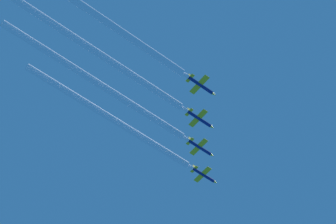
# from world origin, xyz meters

# --- Properties ---
(jet_lead) EXTENTS (8.78, 12.79, 3.07)m
(jet_lead) POSITION_xyz_m (-16.24, 15.38, 201.52)
(jet_lead) COLOR navy
(jet_second_echelon) EXTENTS (8.78, 12.79, 3.07)m
(jet_second_echelon) POSITION_xyz_m (-5.66, 4.69, 199.83)
(jet_second_echelon) COLOR navy
(jet_third_echelon) EXTENTS (8.78, 12.79, 3.07)m
(jet_third_echelon) POSITION_xyz_m (5.11, -4.47, 198.53)
(jet_third_echelon) COLOR navy
(jet_fourth_echelon) EXTENTS (8.78, 12.79, 3.07)m
(jet_fourth_echelon) POSITION_xyz_m (17.15, -13.76, 197.24)
(jet_fourth_echelon) COLOR navy
(smoke_trail_lead) EXTENTS (2.58, 75.01, 2.58)m
(smoke_trail_lead) POSITION_xyz_m (-16.24, -27.94, 201.49)
(smoke_trail_lead) COLOR white
(smoke_trail_second_echelon) EXTENTS (2.58, 79.78, 2.58)m
(smoke_trail_second_echelon) POSITION_xyz_m (-5.66, -41.01, 199.80)
(smoke_trail_second_echelon) COLOR white
(smoke_trail_third_echelon) EXTENTS (2.58, 83.07, 2.58)m
(smoke_trail_third_echelon) POSITION_xyz_m (5.11, -51.81, 198.50)
(smoke_trail_third_echelon) COLOR white
(smoke_trail_fourth_echelon) EXTENTS (2.58, 70.41, 2.58)m
(smoke_trail_fourth_echelon) POSITION_xyz_m (17.15, -54.78, 197.21)
(smoke_trail_fourth_echelon) COLOR white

